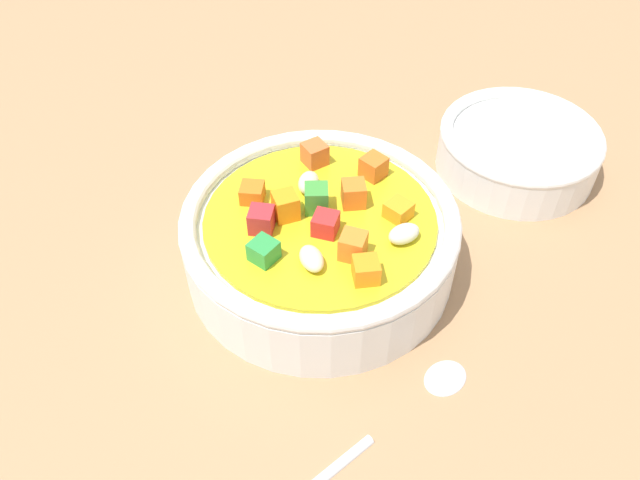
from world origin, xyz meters
TOP-DOWN VIEW (x-y plane):
  - ground_plane at (0.00, 0.00)cm, footprint 140.00×140.00cm
  - soup_bowl_main at (0.01, -0.01)cm, footprint 20.63×20.63cm
  - spoon at (-0.25, -14.75)cm, footprint 20.44×10.48cm
  - side_bowl_small at (20.32, 6.95)cm, footprint 14.29×14.29cm

SIDE VIEW (x-z plane):
  - ground_plane at x=0.00cm, z-range -2.00..0.00cm
  - spoon at x=-0.25cm, z-range -0.04..0.82cm
  - side_bowl_small at x=20.32cm, z-range 0.08..4.46cm
  - soup_bowl_main at x=0.01cm, z-range -0.44..6.87cm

